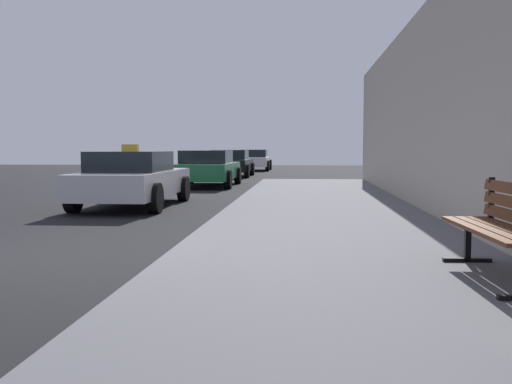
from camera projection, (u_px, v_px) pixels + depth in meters
name	position (u px, v px, depth m)	size (l,w,h in m)	color
ground_plane	(10.00, 259.00, 7.06)	(80.00, 80.00, 0.00)	black
sidewalk	(341.00, 257.00, 6.73)	(4.00, 32.00, 0.15)	#5B5B60
bench	(506.00, 223.00, 5.27)	(0.56, 1.81, 0.89)	brown
car_silver	(133.00, 179.00, 13.33)	(1.96, 4.45, 1.43)	#B7B7BF
car_green	(207.00, 168.00, 20.61)	(2.05, 4.55, 1.27)	#196638
car_black	(230.00, 163.00, 27.74)	(2.05, 4.22, 1.27)	black
car_white	(254.00, 160.00, 35.49)	(1.96, 4.07, 1.27)	white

